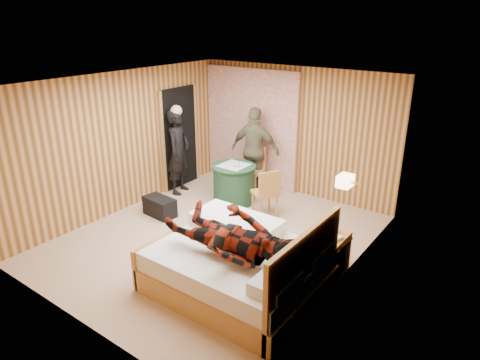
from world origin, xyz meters
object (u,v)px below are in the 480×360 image
Objects in this scene: round_table at (234,183)px; chair_far at (253,166)px; nightstand at (329,253)px; man_on_bed at (231,227)px; duffel_bag at (160,207)px; man_at_table at (255,150)px; chair_near at (267,190)px; wall_lamp at (345,181)px; woman_standing at (179,152)px; bed at (240,266)px.

chair_far is at bearing 90.89° from round_table.
nightstand is 0.33× the size of man_on_bed.
nightstand is 0.98× the size of duffel_bag.
man_at_table is (0.71, 1.98, 0.69)m from duffel_bag.
chair_near is (0.88, -0.20, 0.14)m from round_table.
duffel_bag is (-3.26, -0.38, -1.13)m from wall_lamp.
nightstand is at bearing 92.39° from chair_near.
chair_far is (-0.01, 0.67, 0.16)m from round_table.
man_at_table is at bearing -103.59° from chair_near.
duffel_bag is at bearing -117.04° from chair_far.
chair_far is 3.61m from man_on_bed.
wall_lamp is at bearing -117.43° from woman_standing.
woman_standing is (-2.06, -0.05, 0.33)m from chair_near.
woman_standing is at bearing 119.74° from duffel_bag.
bed is 3.38m from chair_far.
man_at_table is at bearing 143.61° from nightstand.
duffel_bag is at bearing 155.10° from man_on_bed.
duffel_bag is at bearing -119.00° from round_table.
bed is 3.44m from man_at_table.
chair_far is at bearing 144.26° from nightstand.
man_on_bed reaches higher than nightstand.
wall_lamp is 0.31× the size of round_table.
chair_far is 0.53× the size of man_on_bed.
bed is 3.62× the size of nightstand.
duffel_bag is (-0.70, -1.95, -0.37)m from chair_far.
round_table is 1.30m from woman_standing.
wall_lamp is at bearing 63.21° from man_on_bed.
round_table is at bearing -70.58° from chair_near.
nightstand is 0.66× the size of chair_near.
round_table is at bearing 65.96° from duffel_bag.
bed is at bearing -125.77° from nightstand.
chair_far is 1.24m from chair_near.
man_at_table reaches higher than woman_standing.
woman_standing is at bearing 143.65° from man_on_bed.
wall_lamp is at bearing -38.77° from chair_far.
duffel_bag is 0.34× the size of man_on_bed.
bed is 3.54× the size of duffel_bag.
man_at_table is (-0.88, 0.91, 0.34)m from chair_near.
round_table is 0.48× the size of man_on_bed.
round_table is 3.08m from man_on_bed.
bed is at bearing -65.77° from chair_far.
round_table is at bearing 155.48° from nightstand.
bed is (-0.80, -1.30, -0.97)m from wall_lamp.
nightstand is at bearing 7.25° from duffel_bag.
chair_near is (-1.64, 0.94, 0.23)m from nightstand.
nightstand is 3.23m from duffel_bag.
chair_near is at bearing 39.07° from duffel_bag.
nightstand is at bearing -24.52° from round_table.
duffel_bag is 1.32m from woman_standing.
woman_standing is (-1.18, -0.25, 0.47)m from round_table.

